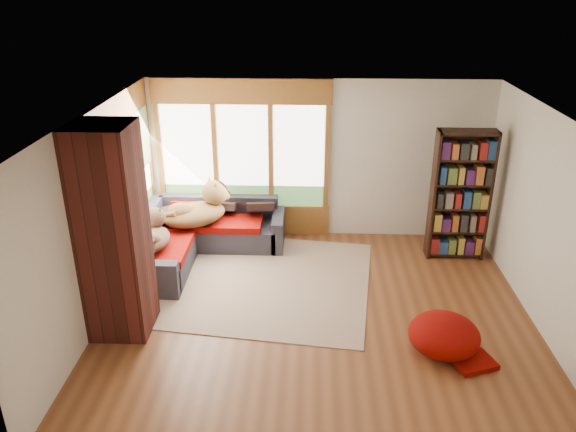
% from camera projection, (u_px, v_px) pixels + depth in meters
% --- Properties ---
extents(floor, '(5.50, 5.50, 0.00)m').
position_uv_depth(floor, '(317.00, 315.00, 7.27)').
color(floor, brown).
rests_on(floor, ground).
extents(ceiling, '(5.50, 5.50, 0.00)m').
position_uv_depth(ceiling, '(322.00, 118.00, 6.23)').
color(ceiling, white).
extents(wall_back, '(5.50, 0.04, 2.60)m').
position_uv_depth(wall_back, '(317.00, 160.00, 9.04)').
color(wall_back, silver).
rests_on(wall_back, ground).
extents(wall_front, '(5.50, 0.04, 2.60)m').
position_uv_depth(wall_front, '(323.00, 354.00, 4.46)').
color(wall_front, silver).
rests_on(wall_front, ground).
extents(wall_left, '(0.04, 5.00, 2.60)m').
position_uv_depth(wall_left, '(94.00, 221.00, 6.85)').
color(wall_left, silver).
rests_on(wall_left, ground).
extents(wall_right, '(0.04, 5.00, 2.60)m').
position_uv_depth(wall_right, '(551.00, 228.00, 6.65)').
color(wall_right, silver).
rests_on(wall_right, ground).
extents(windows_back, '(2.82, 0.10, 1.90)m').
position_uv_depth(windows_back, '(243.00, 157.00, 9.03)').
color(windows_back, brown).
rests_on(windows_back, wall_back).
extents(windows_left, '(0.10, 2.62, 1.90)m').
position_uv_depth(windows_left, '(126.00, 183.00, 7.92)').
color(windows_left, brown).
rests_on(windows_left, wall_left).
extents(roller_blind, '(0.03, 0.72, 0.90)m').
position_uv_depth(roller_blind, '(141.00, 139.00, 8.52)').
color(roller_blind, gray).
rests_on(roller_blind, wall_left).
extents(brick_chimney, '(0.70, 0.70, 2.60)m').
position_uv_depth(brick_chimney, '(113.00, 233.00, 6.51)').
color(brick_chimney, '#471914').
rests_on(brick_chimney, ground).
extents(sectional_sofa, '(2.20, 2.20, 0.80)m').
position_uv_depth(sectional_sofa, '(192.00, 235.00, 8.77)').
color(sectional_sofa, '#292931').
rests_on(sectional_sofa, ground).
extents(area_rug, '(3.99, 3.24, 0.01)m').
position_uv_depth(area_rug, '(240.00, 279.00, 8.12)').
color(area_rug, beige).
rests_on(area_rug, ground).
extents(bookshelf, '(0.86, 0.29, 2.01)m').
position_uv_depth(bookshelf, '(460.00, 196.00, 8.40)').
color(bookshelf, black).
rests_on(bookshelf, ground).
extents(pouf, '(1.08, 1.08, 0.45)m').
position_uv_depth(pouf, '(444.00, 334.00, 6.50)').
color(pouf, '#890B05').
rests_on(pouf, area_rug).
extents(dog_tan, '(1.18, 1.09, 0.58)m').
position_uv_depth(dog_tan, '(199.00, 203.00, 8.62)').
color(dog_tan, brown).
rests_on(dog_tan, sectional_sofa).
extents(dog_brindle, '(0.52, 0.82, 0.43)m').
position_uv_depth(dog_brindle, '(152.00, 228.00, 7.95)').
color(dog_brindle, '#41291F').
rests_on(dog_brindle, sectional_sofa).
extents(throw_pillows, '(1.98, 1.68, 0.45)m').
position_uv_depth(throw_pillows, '(194.00, 204.00, 8.72)').
color(throw_pillows, black).
rests_on(throw_pillows, sectional_sofa).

